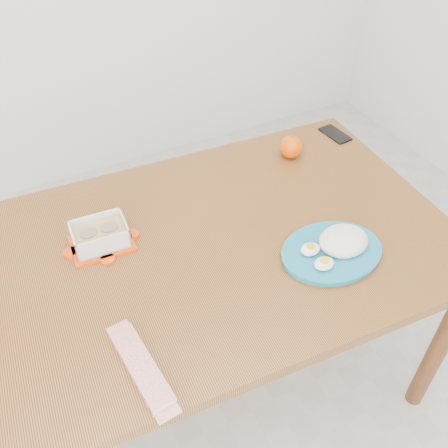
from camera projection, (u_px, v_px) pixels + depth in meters
name	position (u px, v px, depth m)	size (l,w,h in m)	color
ground	(251.00, 412.00, 1.87)	(3.50, 3.50, 0.00)	#B7B7B2
dining_table	(224.00, 258.00, 1.54)	(1.40, 0.97, 0.75)	brown
food_container	(100.00, 236.00, 1.44)	(0.18, 0.14, 0.08)	#F14107
orange_fruit	(291.00, 147.00, 1.77)	(0.08, 0.08, 0.08)	#E23904
rice_plate	(336.00, 247.00, 1.42)	(0.31, 0.31, 0.08)	teal
candy_bar	(141.00, 367.00, 1.16)	(0.24, 0.06, 0.02)	#B71309
smartphone	(335.00, 134.00, 1.90)	(0.06, 0.13, 0.01)	black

